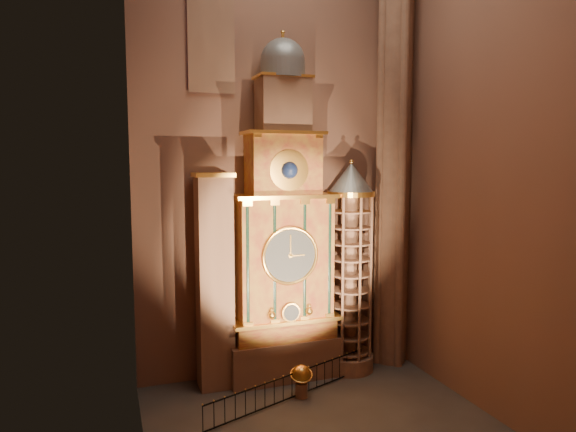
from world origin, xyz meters
name	(u,v)px	position (x,y,z in m)	size (l,w,h in m)	color
floor	(323,424)	(0.00, 0.00, 0.00)	(14.00, 14.00, 0.00)	#383330
wall_back	(276,156)	(0.00, 6.00, 11.00)	(22.00, 22.00, 0.00)	#8C5F4B
wall_left	(137,153)	(-7.00, 0.00, 11.00)	(22.00, 22.00, 0.00)	#8C5F4B
wall_right	(473,155)	(7.00, 0.00, 11.00)	(22.00, 22.00, 0.00)	#8C5F4B
astronomical_clock	(283,245)	(0.00, 4.96, 6.68)	(5.60, 2.41, 16.70)	#8C634C
portrait_tower	(215,281)	(-3.40, 4.98, 5.15)	(1.80, 1.60, 10.20)	#8C634C
stair_turret	(350,269)	(3.50, 4.70, 5.27)	(2.50, 2.50, 10.80)	#8C634C
gothic_pier	(394,156)	(6.10, 5.00, 11.00)	(2.04, 2.04, 22.00)	#8C634C
stained_glass_window	(211,36)	(-3.20, 5.92, 16.50)	(2.20, 0.14, 5.20)	navy
celestial_globe	(301,378)	(0.03, 2.52, 0.90)	(1.20, 1.15, 1.51)	#8C634C
iron_railing	(292,386)	(-0.45, 2.47, 0.62)	(8.70, 3.39, 1.14)	black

